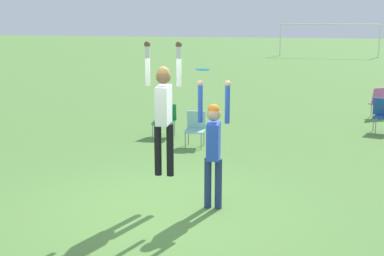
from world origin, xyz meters
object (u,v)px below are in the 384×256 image
person_jumping (164,105)px  camping_chair_2 (383,113)px  camping_chair_0 (195,126)px  camping_chair_4 (165,118)px  camping_chair_1 (379,100)px  frisbee (203,69)px  person_defending (213,142)px

person_jumping → camping_chair_2: (4.50, 6.65, -1.20)m
camping_chair_0 → camping_chair_4: camping_chair_0 is taller
person_jumping → camping_chair_0: person_jumping is taller
person_jumping → camping_chair_4: person_jumping is taller
camping_chair_1 → camping_chair_0: bearing=9.4°
camping_chair_2 → camping_chair_0: bearing=46.2°
person_jumping → camping_chair_0: 4.35m
frisbee → camping_chair_0: bearing=102.2°
person_defending → camping_chair_2: size_ratio=2.34×
frisbee → camping_chair_0: frisbee is taller
person_defending → camping_chair_4: size_ratio=2.57×
person_defending → frisbee: bearing=-122.7°
camping_chair_4 → camping_chair_2: bearing=-168.0°
person_defending → camping_chair_2: (3.67, 6.61, -0.62)m
person_defending → frisbee: frisbee is taller
camping_chair_0 → camping_chair_1: camping_chair_1 is taller
person_jumping → camping_chair_1: (4.69, 8.79, -1.20)m
frisbee → camping_chair_1: frisbee is taller
person_jumping → camping_chair_4: 5.35m
camping_chair_1 → frisbee: bearing=31.0°
person_defending → camping_chair_4: 5.46m
camping_chair_2 → camping_chair_4: bearing=34.1°
frisbee → camping_chair_2: (3.88, 6.49, -1.79)m
person_defending → camping_chair_2: bearing=148.6°
person_defending → camping_chair_0: bearing=-167.8°
camping_chair_1 → camping_chair_4: (-5.92, -3.74, -0.06)m
camping_chair_0 → camping_chair_2: camping_chair_2 is taller
person_defending → camping_chair_1: bearing=153.8°
frisbee → camping_chair_0: (-0.86, 4.00, -1.82)m
person_defending → camping_chair_1: size_ratio=2.35×
person_defending → camping_chair_1: (3.86, 8.75, -0.61)m
frisbee → camping_chair_2: frisbee is taller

